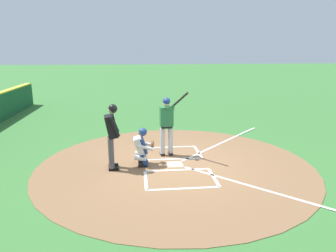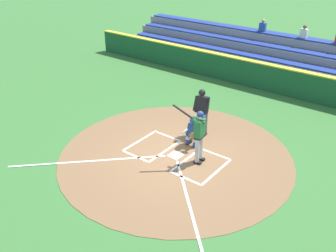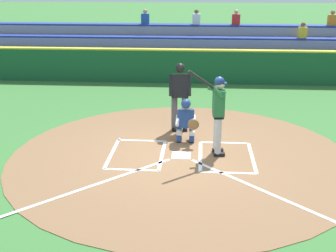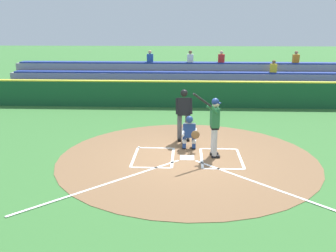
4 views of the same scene
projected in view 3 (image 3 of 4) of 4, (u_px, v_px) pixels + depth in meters
The scene contains 9 objects.
ground_plane at pixel (181, 156), 10.45m from camera, with size 120.00×120.00×0.00m, color #387033.
dirt_circle at pixel (181, 156), 10.44m from camera, with size 8.00×8.00×0.01m, color brown.
home_plate_and_chalk at pixel (179, 171), 9.61m from camera, with size 7.93×4.91×0.01m.
batter at pixel (218, 110), 10.18m from camera, with size 0.89×0.79×2.13m.
catcher at pixel (186, 120), 11.14m from camera, with size 0.59×0.61×1.13m.
plate_umpire at pixel (180, 92), 11.79m from camera, with size 0.60×0.45×1.86m.
baseball at pixel (120, 140), 11.38m from camera, with size 0.07×0.07×0.07m, color white.
backstop_wall at pixel (190, 66), 17.31m from camera, with size 22.00×0.36×1.31m.
bleacher_stand at pixel (192, 53), 19.84m from camera, with size 20.00×3.40×2.55m.
Camera 3 is at (-0.39, 9.65, 4.04)m, focal length 47.61 mm.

